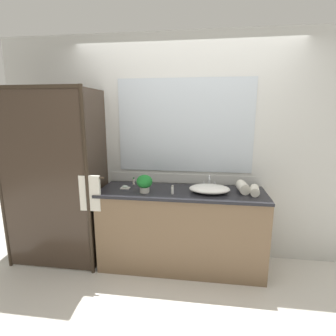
# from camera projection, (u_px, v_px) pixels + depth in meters

# --- Properties ---
(ground_plane) EXTENTS (8.00, 8.00, 0.00)m
(ground_plane) POSITION_uv_depth(u_px,v_px,m) (181.00, 265.00, 3.02)
(ground_plane) COLOR silver
(wall_back_with_mirror) EXTENTS (4.40, 0.06, 2.60)m
(wall_back_with_mirror) POSITION_uv_depth(u_px,v_px,m) (185.00, 149.00, 3.07)
(wall_back_with_mirror) COLOR silver
(wall_back_with_mirror) RESTS_ON ground_plane
(vanity_cabinet) EXTENTS (1.80, 0.58, 0.90)m
(vanity_cabinet) POSITION_uv_depth(u_px,v_px,m) (181.00, 229.00, 2.93)
(vanity_cabinet) COLOR brown
(vanity_cabinet) RESTS_ON ground_plane
(shower_enclosure) EXTENTS (1.20, 0.59, 2.00)m
(shower_enclosure) POSITION_uv_depth(u_px,v_px,m) (62.00, 180.00, 2.79)
(shower_enclosure) COLOR #2D2319
(shower_enclosure) RESTS_ON ground_plane
(sink_basin) EXTENTS (0.43, 0.32, 0.08)m
(sink_basin) POSITION_uv_depth(u_px,v_px,m) (209.00, 189.00, 2.77)
(sink_basin) COLOR white
(sink_basin) RESTS_ON vanity_cabinet
(faucet) EXTENTS (0.17, 0.15, 0.14)m
(faucet) POSITION_uv_depth(u_px,v_px,m) (209.00, 183.00, 2.96)
(faucet) COLOR silver
(faucet) RESTS_ON vanity_cabinet
(potted_plant) EXTENTS (0.17, 0.17, 0.19)m
(potted_plant) POSITION_uv_depth(u_px,v_px,m) (144.00, 183.00, 2.76)
(potted_plant) COLOR beige
(potted_plant) RESTS_ON vanity_cabinet
(soap_dish) EXTENTS (0.10, 0.07, 0.04)m
(soap_dish) POSITION_uv_depth(u_px,v_px,m) (125.00, 187.00, 2.91)
(soap_dish) COLOR silver
(soap_dish) RESTS_ON vanity_cabinet
(amenity_bottle_shampoo) EXTENTS (0.03, 0.03, 0.08)m
(amenity_bottle_shampoo) POSITION_uv_depth(u_px,v_px,m) (134.00, 181.00, 3.07)
(amenity_bottle_shampoo) COLOR silver
(amenity_bottle_shampoo) RESTS_ON vanity_cabinet
(amenity_bottle_lotion) EXTENTS (0.03, 0.03, 0.09)m
(amenity_bottle_lotion) POSITION_uv_depth(u_px,v_px,m) (172.00, 190.00, 2.71)
(amenity_bottle_lotion) COLOR white
(amenity_bottle_lotion) RESTS_ON vanity_cabinet
(rolled_towel_near_edge) EXTENTS (0.12, 0.20, 0.09)m
(rolled_towel_near_edge) POSITION_uv_depth(u_px,v_px,m) (255.00, 190.00, 2.69)
(rolled_towel_near_edge) COLOR silver
(rolled_towel_near_edge) RESTS_ON vanity_cabinet
(rolled_towel_middle) EXTENTS (0.13, 0.23, 0.11)m
(rolled_towel_middle) POSITION_uv_depth(u_px,v_px,m) (243.00, 187.00, 2.77)
(rolled_towel_middle) COLOR silver
(rolled_towel_middle) RESTS_ON vanity_cabinet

